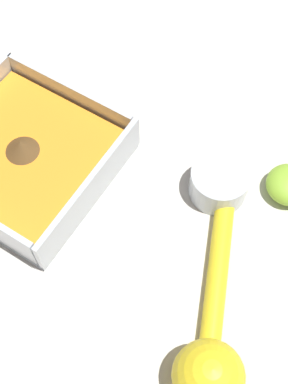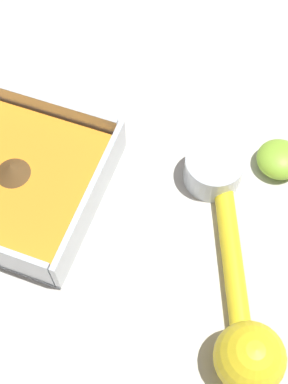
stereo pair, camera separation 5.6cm
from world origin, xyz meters
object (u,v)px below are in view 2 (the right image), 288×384
at_px(square_dish, 18,181).
at_px(lemon_half, 279,159).
at_px(spice_bowl, 213,170).
at_px(lemon_squeezer, 246,335).

bearing_deg(square_dish, lemon_half, -63.79).
relative_size(spice_bowl, lemon_squeezer, 0.31).
relative_size(spice_bowl, lemon_half, 1.25).
relative_size(lemon_squeezer, lemon_half, 4.05).
relative_size(square_dish, lemon_squeezer, 0.87).
bearing_deg(lemon_squeezer, spice_bowl, -176.99).
height_order(lemon_squeezer, lemon_half, lemon_squeezer).
bearing_deg(square_dish, spice_bowl, -65.79).
distance_m(square_dish, spice_bowl, 0.21).
height_order(spice_bowl, lemon_squeezer, lemon_squeezer).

